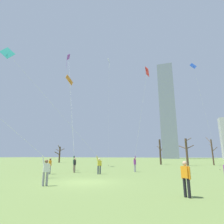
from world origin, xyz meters
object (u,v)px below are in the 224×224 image
kite_flyer_foreground_left_teal (80,142)px  distant_kite_drifting_left_blue (195,73)px  distant_kite_low_near_trees_white (109,68)px  bare_tree_right_of_center (59,154)px  bystander_watching_nearby (50,165)px  kite_flyer_far_back_pink (20,147)px  bare_tree_center (187,151)px  bare_tree_leftmost (212,151)px  bystander_far_off_by_trees (186,177)px  bare_tree_far_right_edge (160,151)px  kite_flyer_foreground_right_purple (72,124)px  kite_flyer_midfield_left_red (137,147)px  kite_flyer_midfield_center_orange (73,146)px

kite_flyer_foreground_left_teal → distant_kite_drifting_left_blue: bearing=39.4°
distant_kite_low_near_trees_white → bare_tree_right_of_center: size_ratio=4.34×
bystander_watching_nearby → kite_flyer_far_back_pink: bearing=-65.4°
distant_kite_low_near_trees_white → bare_tree_center: bearing=30.9°
bare_tree_right_of_center → bare_tree_leftmost: 38.44m
distant_kite_drifting_left_blue → kite_flyer_far_back_pink: bearing=-124.2°
distant_kite_drifting_left_blue → kite_flyer_foreground_left_teal: bearing=-140.6°
bystander_watching_nearby → bare_tree_leftmost: size_ratio=0.28×
kite_flyer_far_back_pink → bare_tree_leftmost: size_ratio=2.13×
bare_tree_center → bystander_watching_nearby: bearing=-122.3°
bystander_far_off_by_trees → distant_kite_drifting_left_blue: (3.07, 17.86, 12.75)m
kite_flyer_foreground_left_teal → distant_kite_drifting_left_blue: size_ratio=0.80×
distant_kite_low_near_trees_white → bare_tree_center: 22.62m
distant_kite_drifting_left_blue → bystander_far_off_by_trees: bearing=-99.7°
kite_flyer_far_back_pink → kite_flyer_foreground_left_teal: kite_flyer_far_back_pink is taller
kite_flyer_far_back_pink → bare_tree_right_of_center: kite_flyer_far_back_pink is taller
bystander_far_off_by_trees → bare_tree_far_right_edge: bare_tree_far_right_edge is taller
kite_flyer_foreground_right_purple → bystander_far_off_by_trees: (13.51, -11.98, -5.25)m
kite_flyer_far_back_pink → bystander_far_off_by_trees: kite_flyer_far_back_pink is taller
kite_flyer_midfield_left_red → bare_tree_right_of_center: 35.86m
bare_tree_right_of_center → kite_flyer_midfield_center_orange: bearing=-52.5°
bare_tree_leftmost → bare_tree_center: bearing=-145.3°
bare_tree_right_of_center → kite_flyer_midfield_left_red: bearing=-41.1°
bare_tree_right_of_center → bare_tree_leftmost: bare_tree_leftmost is taller
distant_kite_drifting_left_blue → bystander_watching_nearby: bearing=-146.8°
distant_kite_drifting_left_blue → bare_tree_leftmost: bearing=77.5°
kite_flyer_foreground_left_teal → distant_kite_drifting_left_blue: distant_kite_drifting_left_blue is taller
kite_flyer_midfield_center_orange → bare_tree_right_of_center: kite_flyer_midfield_center_orange is taller
kite_flyer_far_back_pink → kite_flyer_foreground_left_teal: 8.06m
kite_flyer_midfield_left_red → distant_kite_drifting_left_blue: (7.83, 5.45, 10.73)m
kite_flyer_foreground_right_purple → kite_flyer_foreground_left_teal: bearing=-50.1°
distant_kite_low_near_trees_white → bare_tree_right_of_center: bearing=145.3°
kite_flyer_foreground_left_teal → bare_tree_far_right_edge: bearing=77.3°
distant_kite_low_near_trees_white → bare_tree_far_right_edge: bearing=53.3°
kite_flyer_foreground_left_teal → bare_tree_leftmost: (16.30, 26.57, -0.46)m
kite_flyer_midfield_left_red → bare_tree_center: size_ratio=2.23×
bare_tree_center → bare_tree_leftmost: 6.19m
kite_flyer_midfield_center_orange → bystander_watching_nearby: 4.57m
kite_flyer_midfield_center_orange → bare_tree_far_right_edge: kite_flyer_midfield_center_orange is taller
bare_tree_right_of_center → bare_tree_center: bearing=-9.5°
distant_kite_low_near_trees_white → distant_kite_drifting_left_blue: 16.63m
kite_flyer_midfield_center_orange → kite_flyer_foreground_left_teal: kite_flyer_foreground_left_teal is taller
kite_flyer_midfield_left_red → kite_flyer_foreground_left_teal: 7.04m
bare_tree_far_right_edge → bare_tree_center: bearing=-28.7°
kite_flyer_midfield_left_red → bystander_far_off_by_trees: bearing=-69.0°
bystander_watching_nearby → kite_flyer_foreground_left_teal: bearing=1.7°
bystander_far_off_by_trees → kite_flyer_far_back_pink: bearing=-176.3°
kite_flyer_midfield_center_orange → bare_tree_center: 23.95m
kite_flyer_foreground_left_teal → bare_tree_far_right_edge: kite_flyer_foreground_left_teal is taller
kite_flyer_midfield_left_red → bare_tree_leftmost: kite_flyer_midfield_left_red is taller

